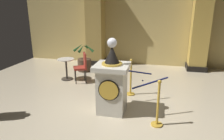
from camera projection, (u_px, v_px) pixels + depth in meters
name	position (u px, v px, depth m)	size (l,w,h in m)	color
ground_plane	(128.00, 114.00, 4.77)	(10.76, 10.76, 0.00)	beige
back_wall	(146.00, 19.00, 8.47)	(10.76, 0.16, 3.83)	tan
pedestal_clock	(112.00, 84.00, 4.71)	(0.76, 0.76, 1.73)	beige
stanchion_near	(158.00, 110.00, 4.22)	(0.24, 0.24, 1.00)	gold
stanchion_far	(131.00, 82.00, 5.74)	(0.24, 0.24, 1.03)	gold
velvet_rope	(143.00, 77.00, 4.86)	(1.14, 1.15, 0.22)	#141947
column_left	(95.00, 21.00, 8.55)	(0.81, 0.81, 3.68)	black
column_right	(201.00, 22.00, 7.66)	(0.76, 0.76, 3.68)	black
potted_palm_left	(84.00, 63.00, 7.94)	(0.82, 0.85, 1.09)	#4C3828
cafe_table	(66.00, 66.00, 6.96)	(0.56, 0.56, 0.72)	#332D28
cafe_chair_red	(82.00, 65.00, 6.68)	(0.54, 0.54, 0.96)	black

